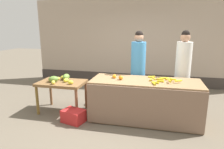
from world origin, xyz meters
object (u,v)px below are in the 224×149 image
(produce_crate, at_px, (74,116))
(produce_sack, at_px, (102,93))
(vendor_woman_blue_shirt, at_px, (138,70))
(vendor_woman_white_shirt, at_px, (183,71))

(produce_crate, height_order, produce_sack, produce_sack)
(vendor_woman_blue_shirt, bearing_deg, produce_crate, -136.77)
(produce_crate, distance_m, produce_sack, 1.16)
(vendor_woman_white_shirt, distance_m, produce_crate, 2.61)
(produce_sack, bearing_deg, produce_crate, -105.35)
(vendor_woman_white_shirt, bearing_deg, produce_sack, -178.39)
(vendor_woman_blue_shirt, bearing_deg, vendor_woman_white_shirt, 2.53)
(vendor_woman_white_shirt, xyz_separation_m, produce_sack, (-1.89, -0.05, -0.66))
(produce_sack, bearing_deg, vendor_woman_blue_shirt, 0.56)
(produce_crate, bearing_deg, vendor_woman_blue_shirt, 43.23)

